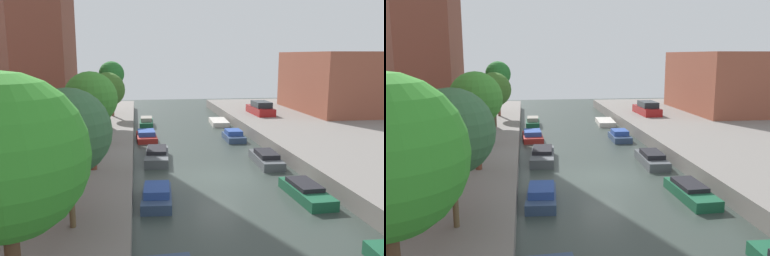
% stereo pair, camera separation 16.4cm
% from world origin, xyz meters
% --- Properties ---
extents(ground_plane, '(84.00, 84.00, 0.00)m').
position_xyz_m(ground_plane, '(0.00, 0.00, 0.00)').
color(ground_plane, '#333D38').
extents(low_block_right, '(10.00, 13.37, 6.46)m').
position_xyz_m(low_block_right, '(18.00, 19.17, 4.23)').
color(low_block_right, brown).
rests_on(low_block_right, quay_right).
extents(street_tree_1, '(3.07, 3.07, 5.05)m').
position_xyz_m(street_tree_1, '(-7.08, -8.17, 4.51)').
color(street_tree_1, brown).
rests_on(street_tree_1, quay_left).
extents(street_tree_2, '(2.84, 2.84, 5.30)m').
position_xyz_m(street_tree_2, '(-7.08, -0.76, 4.85)').
color(street_tree_2, brown).
rests_on(street_tree_2, quay_left).
extents(street_tree_3, '(1.95, 1.95, 4.16)m').
position_xyz_m(street_tree_3, '(-7.08, 5.39, 4.15)').
color(street_tree_3, brown).
rests_on(street_tree_3, quay_left).
extents(street_tree_4, '(2.93, 2.93, 4.71)m').
position_xyz_m(street_tree_4, '(-7.08, 12.24, 4.22)').
color(street_tree_4, '#4D432F').
rests_on(street_tree_4, quay_left).
extents(street_tree_5, '(2.52, 2.52, 5.53)m').
position_xyz_m(street_tree_5, '(-7.08, 18.62, 5.22)').
color(street_tree_5, brown).
rests_on(street_tree_5, quay_left).
extents(parked_car, '(1.82, 4.81, 1.38)m').
position_xyz_m(parked_car, '(8.22, 17.74, 1.58)').
color(parked_car, maroon).
rests_on(parked_car, quay_right).
extents(moored_boat_left_2, '(1.67, 3.50, 0.87)m').
position_xyz_m(moored_boat_left_2, '(-3.82, -3.61, 0.36)').
color(moored_boat_left_2, '#33476B').
rests_on(moored_boat_left_2, ground_plane).
extents(moored_boat_left_3, '(1.85, 4.32, 0.86)m').
position_xyz_m(moored_boat_left_3, '(-3.39, 4.21, 0.37)').
color(moored_boat_left_3, '#4C5156').
rests_on(moored_boat_left_3, ground_plane).
extents(moored_boat_left_4, '(1.76, 3.71, 0.84)m').
position_xyz_m(moored_boat_left_4, '(-3.92, 11.14, 0.35)').
color(moored_boat_left_4, maroon).
rests_on(moored_boat_left_4, ground_plane).
extents(moored_boat_left_5, '(1.44, 3.49, 0.93)m').
position_xyz_m(moored_boat_left_5, '(-3.72, 17.95, 0.39)').
color(moored_boat_left_5, '#195638').
rests_on(moored_boat_left_5, ground_plane).
extents(moored_boat_right_2, '(1.50, 4.04, 0.76)m').
position_xyz_m(moored_boat_right_2, '(3.70, -3.99, 0.33)').
color(moored_boat_right_2, '#195638').
rests_on(moored_boat_right_2, ground_plane).
extents(moored_boat_right_3, '(1.56, 4.13, 0.86)m').
position_xyz_m(moored_boat_right_3, '(3.75, 2.43, 0.36)').
color(moored_boat_right_3, '#4C5156').
rests_on(moored_boat_right_3, ground_plane).
extents(moored_boat_right_4, '(1.52, 3.07, 0.88)m').
position_xyz_m(moored_boat_right_4, '(3.42, 10.01, 0.37)').
color(moored_boat_right_4, '#33476B').
rests_on(moored_boat_right_4, ground_plane).
extents(moored_boat_right_5, '(1.92, 4.03, 0.46)m').
position_xyz_m(moored_boat_right_5, '(3.80, 17.88, 0.23)').
color(moored_boat_right_5, beige).
rests_on(moored_boat_right_5, ground_plane).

